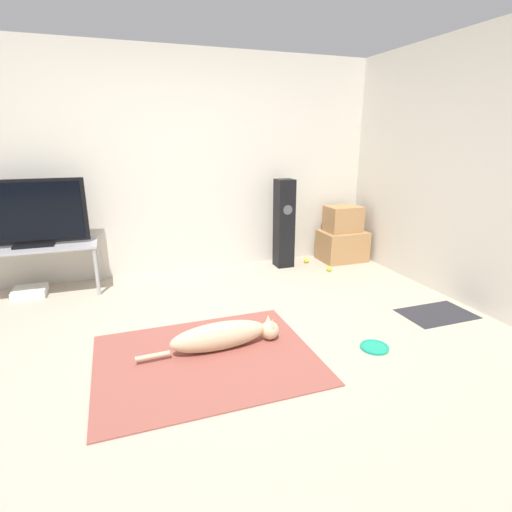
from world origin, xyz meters
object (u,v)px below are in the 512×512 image
Objects in this scene: tennis_ball_by_boxes at (306,261)px; tv_stand at (35,251)px; frisbee at (374,347)px; tv at (29,214)px; cardboard_box_upper at (343,219)px; floor_speaker at (284,224)px; game_console at (30,292)px; cardboard_box_lower at (342,246)px; dog at (224,335)px; tennis_ball_near_speaker at (329,269)px.

tv_stand is at bearing -179.22° from tennis_ball_by_boxes.
tv is (-2.63, 2.14, 0.84)m from frisbee.
cardboard_box_upper is 0.83m from floor_speaker.
floor_speaker is at bearing 85.83° from frisbee.
tv is at bearing -179.28° from tennis_ball_by_boxes.
tv_stand is at bearing 4.48° from game_console.
game_console is at bearing 142.15° from frisbee.
tv_stand reaches higher than cardboard_box_lower.
floor_speaker is at bearing 0.92° from tv_stand.
tv reaches higher than floor_speaker.
game_console is at bearing -179.61° from cardboard_box_upper.
cardboard_box_upper is at bearing 40.07° from dog.
tv_stand is at bearing 130.95° from dog.
cardboard_box_lower is 1.33× the size of cardboard_box_upper.
tennis_ball_near_speaker is (0.12, -0.40, 0.00)m from tennis_ball_by_boxes.
dog is at bearing -46.91° from game_console.
tv is at bearing 5.92° from game_console.
floor_speaker is 2.80m from tv.
cardboard_box_lower is 3.63m from tv_stand.
frisbee is 3.49m from tv.
cardboard_box_upper is 6.67× the size of tennis_ball_by_boxes.
cardboard_box_upper is 1.39× the size of game_console.
tv_stand is 0.44m from game_console.
dog reaches higher than game_console.
tv is at bearing -179.14° from floor_speaker.
cardboard_box_upper reaches higher than frisbee.
dog is 2.40m from tennis_ball_by_boxes.
tennis_ball_near_speaker is at bearing 71.19° from frisbee.
cardboard_box_lower reaches higher than tennis_ball_near_speaker.
cardboard_box_lower is 3.68m from tv.
dog is 1.93× the size of cardboard_box_lower.
tv_stand reaches higher than tennis_ball_near_speaker.
tv_stand is (-3.62, -0.01, 0.27)m from cardboard_box_lower.
cardboard_box_upper is 0.37× the size of tv_stand.
cardboard_box_lower reaches higher than frisbee.
game_console is at bearing -174.08° from tv.
game_console is (-2.74, 2.13, 0.03)m from frisbee.
dog is 1.05× the size of tv.
tv_stand is 1.11× the size of tv.
tennis_ball_near_speaker reaches higher than frisbee.
floor_speaker is at bearing 178.10° from cardboard_box_upper.
dog is 2.78m from cardboard_box_upper.
frisbee is at bearing -108.81° from tennis_ball_near_speaker.
floor_speaker is 0.79m from tennis_ball_near_speaker.
tv reaches higher than game_console.
dog reaches higher than tennis_ball_near_speaker.
dog is 5.10× the size of frisbee.
tv is at bearing 140.85° from frisbee.
tennis_ball_near_speaker is at bearing -73.65° from tennis_ball_by_boxes.
floor_speaker is at bearing 1.05° from game_console.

